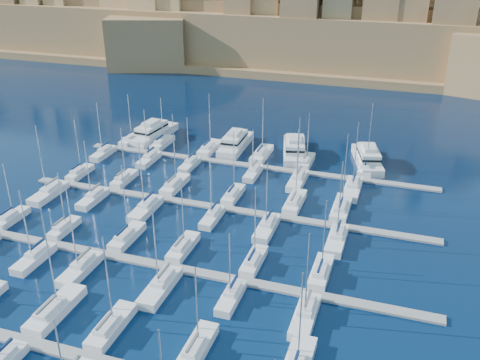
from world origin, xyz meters
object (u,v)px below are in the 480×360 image
(sailboat_2, at_px, (55,310))
(motor_yacht_b, at_px, (235,142))
(sailboat_4, at_px, (197,348))
(motor_yacht_d, at_px, (368,158))
(motor_yacht_c, at_px, (295,149))
(motor_yacht_a, at_px, (153,132))

(sailboat_2, xyz_separation_m, motor_yacht_b, (3.80, 69.06, 0.94))
(sailboat_4, height_order, motor_yacht_b, sailboat_4)
(sailboat_2, distance_m, motor_yacht_d, 78.27)
(sailboat_2, xyz_separation_m, motor_yacht_d, (36.54, 69.21, 0.94))
(sailboat_4, xyz_separation_m, motor_yacht_c, (-3.24, 70.40, 0.99))
(sailboat_4, xyz_separation_m, motor_yacht_b, (-18.38, 69.89, 0.99))
(motor_yacht_a, distance_m, motor_yacht_d, 55.87)
(sailboat_2, height_order, motor_yacht_a, sailboat_2)
(sailboat_4, bearing_deg, motor_yacht_d, 78.41)
(sailboat_2, xyz_separation_m, motor_yacht_a, (-19.34, 69.43, 0.94))
(sailboat_2, relative_size, sailboat_4, 1.30)
(sailboat_2, bearing_deg, sailboat_4, -2.14)
(motor_yacht_c, height_order, motor_yacht_d, same)
(motor_yacht_c, bearing_deg, sailboat_4, -87.37)
(sailboat_2, bearing_deg, motor_yacht_c, 74.77)
(motor_yacht_a, height_order, motor_yacht_d, same)
(sailboat_2, distance_m, motor_yacht_c, 72.11)
(sailboat_4, height_order, motor_yacht_c, sailboat_4)
(motor_yacht_a, distance_m, motor_yacht_c, 38.27)
(sailboat_4, relative_size, motor_yacht_a, 0.75)
(sailboat_2, height_order, motor_yacht_c, sailboat_2)
(motor_yacht_d, bearing_deg, sailboat_2, -117.83)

